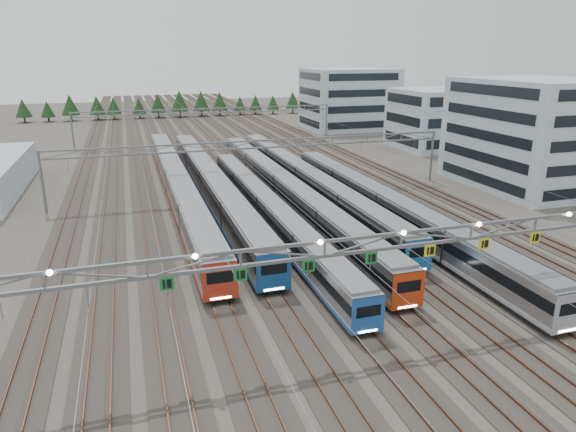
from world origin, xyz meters
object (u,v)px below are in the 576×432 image
object	(u,v)px
gantry_near	(401,243)
train_a	(177,182)
train_d	(283,188)
depot_bldg_south	(536,134)
gantry_far	(208,115)
train_b	(211,183)
depot_bldg_north	(349,99)
train_e	(304,178)
train_f	(386,207)
gantry_mid	(258,151)
depot_bldg_mid	(432,119)
train_c	(267,209)

from	to	relation	value
gantry_near	train_a	bearing A→B (deg)	104.81
train_d	depot_bldg_south	xyz separation A→B (m)	(38.78, -2.21, 5.89)
gantry_near	gantry_far	world-z (taller)	gantry_near
train_b	depot_bldg_south	world-z (taller)	depot_bldg_south
train_b	depot_bldg_north	size ratio (longest dim) A/B	2.94
train_e	train_f	xyz separation A→B (m)	(4.50, -16.78, 0.00)
train_a	gantry_mid	distance (m)	12.23
train_a	gantry_far	distance (m)	44.42
train_b	gantry_near	world-z (taller)	gantry_near
gantry_far	depot_bldg_south	world-z (taller)	depot_bldg_south
gantry_mid	depot_bldg_mid	bearing A→B (deg)	30.31
gantry_near	gantry_far	size ratio (longest dim) A/B	1.00
train_b	gantry_mid	bearing A→B (deg)	-3.67
train_d	gantry_near	bearing A→B (deg)	-93.71
train_b	gantry_near	xyz separation A→B (m)	(6.70, -40.55, 4.88)
gantry_far	depot_bldg_north	bearing A→B (deg)	18.77
train_d	depot_bldg_south	world-z (taller)	depot_bldg_south
train_c	depot_bldg_north	distance (m)	82.97
depot_bldg_mid	gantry_near	bearing A→B (deg)	-123.88
depot_bldg_south	depot_bldg_mid	distance (m)	32.94
gantry_far	train_d	bearing A→B (deg)	-87.41
gantry_far	depot_bldg_south	xyz separation A→B (m)	(41.03, -51.87, 1.56)
depot_bldg_south	gantry_mid	bearing A→B (deg)	170.50
train_c	train_d	distance (m)	9.55
gantry_far	depot_bldg_north	world-z (taller)	depot_bldg_north
train_b	depot_bldg_north	bearing A→B (deg)	51.45
train_d	depot_bldg_mid	distance (m)	52.08
train_a	gantry_near	world-z (taller)	gantry_near
train_d	depot_bldg_north	xyz separation A→B (m)	(37.21, 63.06, 5.69)
train_c	depot_bldg_mid	xyz separation A→B (m)	(46.50, 38.94, 4.23)
train_d	depot_bldg_mid	size ratio (longest dim) A/B	4.15
train_a	gantry_near	size ratio (longest dim) A/B	1.22
train_e	gantry_near	world-z (taller)	gantry_near
train_f	train_c	bearing A→B (deg)	163.46
train_e	gantry_near	bearing A→B (deg)	-99.69
train_f	gantry_near	bearing A→B (deg)	-116.13
train_b	train_e	world-z (taller)	train_b
train_f	depot_bldg_mid	bearing A→B (deg)	52.46
train_a	gantry_near	bearing A→B (deg)	-75.19
gantry_mid	train_c	bearing A→B (deg)	-99.76
train_d	depot_bldg_north	bearing A→B (deg)	59.46
train_e	depot_bldg_south	world-z (taller)	depot_bldg_south
train_b	train_c	distance (m)	14.24
train_b	train_e	xyz separation A→B (m)	(13.50, -0.75, -0.15)
train_e	gantry_far	bearing A→B (deg)	98.47
train_d	gantry_mid	xyz separation A→B (m)	(-2.25, 4.66, 4.33)
train_e	depot_bldg_north	world-z (taller)	depot_bldg_north
depot_bldg_north	depot_bldg_mid	bearing A→B (deg)	-81.62
train_c	train_f	distance (m)	14.08
train_a	train_d	xyz separation A→B (m)	(13.50, -6.89, -0.09)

